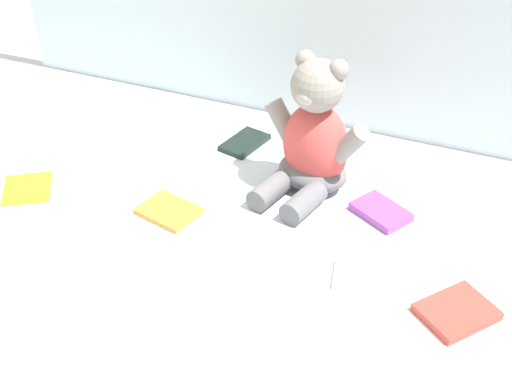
{
  "coord_description": "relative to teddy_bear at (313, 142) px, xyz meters",
  "views": [
    {
      "loc": [
        0.43,
        -1.07,
        0.85
      ],
      "look_at": [
        0.02,
        -0.1,
        0.1
      ],
      "focal_mm": 47.31,
      "sensor_mm": 36.0,
      "label": 1
    }
  ],
  "objects": [
    {
      "name": "book_case_2",
      "position": [
        -0.2,
        0.1,
        -0.11
      ],
      "size": [
        0.1,
        0.13,
        0.01
      ],
      "primitive_type": "cube",
      "rotation": [
        0.0,
        0.0,
        6.06
      ],
      "color": "black",
      "rests_on": "ground_plane"
    },
    {
      "name": "book_case_5",
      "position": [
        -0.24,
        -0.21,
        -0.11
      ],
      "size": [
        0.14,
        0.12,
        0.01
      ],
      "primitive_type": "cube",
      "rotation": [
        0.0,
        0.0,
        4.49
      ],
      "color": "orange",
      "rests_on": "ground_plane"
    },
    {
      "name": "ground_plane",
      "position": [
        -0.07,
        -0.1,
        -0.11
      ],
      "size": [
        3.2,
        3.2,
        0.0
      ],
      "primitive_type": "plane",
      "color": "silver"
    },
    {
      "name": "book_case_0",
      "position": [
        -0.56,
        -0.26,
        -0.11
      ],
      "size": [
        0.14,
        0.14,
        0.01
      ],
      "primitive_type": "cube",
      "rotation": [
        0.0,
        0.0,
        0.58
      ],
      "color": "yellow",
      "rests_on": "ground_plane"
    },
    {
      "name": "book_case_4",
      "position": [
        0.36,
        -0.27,
        -0.11
      ],
      "size": [
        0.15,
        0.16,
        0.02
      ],
      "primitive_type": "cube",
      "rotation": [
        0.0,
        0.0,
        5.62
      ],
      "color": "#C53D31",
      "rests_on": "ground_plane"
    },
    {
      "name": "book_case_6",
      "position": [
        0.17,
        -0.05,
        -0.1
      ],
      "size": [
        0.14,
        0.12,
        0.02
      ],
      "primitive_type": "cube",
      "rotation": [
        0.0,
        0.0,
        4.2
      ],
      "color": "purple",
      "rests_on": "ground_plane"
    },
    {
      "name": "book_case_1",
      "position": [
        0.18,
        -0.25,
        -0.11
      ],
      "size": [
        0.11,
        0.1,
        0.01
      ],
      "primitive_type": "cube",
      "rotation": [
        0.0,
        0.0,
        4.92
      ],
      "color": "white",
      "rests_on": "ground_plane"
    },
    {
      "name": "teddy_bear",
      "position": [
        0.0,
        0.0,
        0.0
      ],
      "size": [
        0.25,
        0.25,
        0.3
      ],
      "rotation": [
        0.0,
        0.0,
        -0.24
      ],
      "color": "#D84C47",
      "rests_on": "ground_plane"
    }
  ]
}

